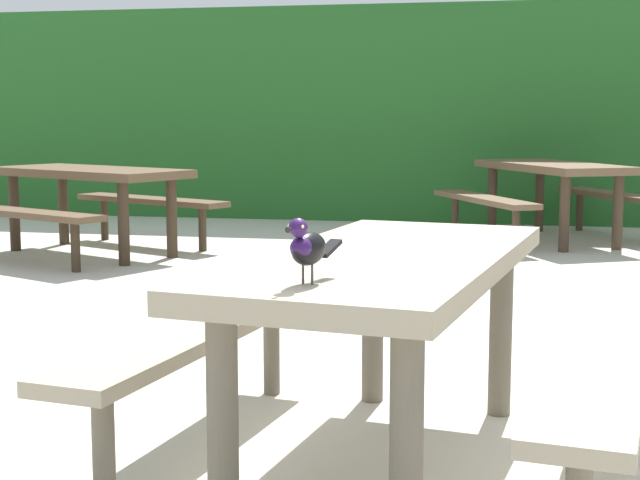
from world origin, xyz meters
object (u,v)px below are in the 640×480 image
at_px(picnic_table_foreground, 386,306).
at_px(picnic_table_mid_right, 90,190).
at_px(bird_grackle, 307,247).
at_px(picnic_table_mid_left, 552,182).

height_order(picnic_table_foreground, picnic_table_mid_right, same).
xyz_separation_m(picnic_table_foreground, bird_grackle, (-0.13, -0.65, 0.29)).
relative_size(picnic_table_foreground, bird_grackle, 6.93).
bearing_deg(picnic_table_foreground, picnic_table_mid_right, 125.21).
relative_size(picnic_table_foreground, picnic_table_mid_left, 0.85).
height_order(bird_grackle, picnic_table_mid_right, bird_grackle).
bearing_deg(bird_grackle, picnic_table_foreground, 78.86).
bearing_deg(picnic_table_mid_left, bird_grackle, -97.36).
distance_m(bird_grackle, picnic_table_mid_right, 5.95).
relative_size(bird_grackle, picnic_table_mid_right, 0.12).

